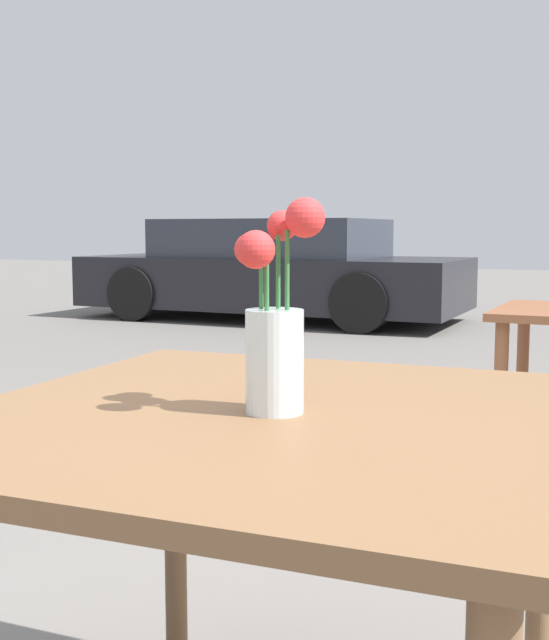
{
  "coord_description": "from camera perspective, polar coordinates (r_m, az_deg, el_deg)",
  "views": [
    {
      "loc": [
        0.52,
        -1.1,
        1.01
      ],
      "look_at": [
        0.02,
        -0.02,
        0.88
      ],
      "focal_mm": 45.0,
      "sensor_mm": 36.0,
      "label": 1
    }
  ],
  "objects": [
    {
      "name": "flower_vase",
      "position": [
        1.2,
        0.03,
        -0.92
      ],
      "size": [
        0.14,
        0.14,
        0.32
      ],
      "color": "silver",
      "rests_on": "table_front"
    },
    {
      "name": "table_front",
      "position": [
        1.27,
        -0.66,
        -10.37
      ],
      "size": [
        0.95,
        1.0,
        0.73
      ],
      "color": "brown",
      "rests_on": "ground_plane"
    },
    {
      "name": "parked_car",
      "position": [
        9.1,
        -0.14,
        3.52
      ],
      "size": [
        4.28,
        1.85,
        1.13
      ],
      "color": "black",
      "rests_on": "ground_plane"
    }
  ]
}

